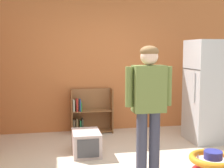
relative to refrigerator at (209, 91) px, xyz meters
name	(u,v)px	position (x,y,z in m)	size (l,w,h in m)	color
back_wall	(104,63)	(-1.68, 1.11, 0.46)	(5.20, 0.06, 2.70)	#C66F3C
refrigerator	(209,91)	(0.00, 0.00, 0.00)	(0.73, 0.68, 1.78)	#B7BABF
bookshelf	(89,114)	(-2.02, 0.93, -0.52)	(0.80, 0.28, 0.85)	brown
standing_person	(149,101)	(-1.57, -1.42, 0.11)	(0.57, 0.22, 1.65)	#3A3B4E
baby_walker	(213,163)	(-0.69, -1.40, -0.73)	(0.60, 0.60, 0.32)	red
pet_carrier	(86,143)	(-2.20, -0.31, -0.71)	(0.42, 0.55, 0.36)	beige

